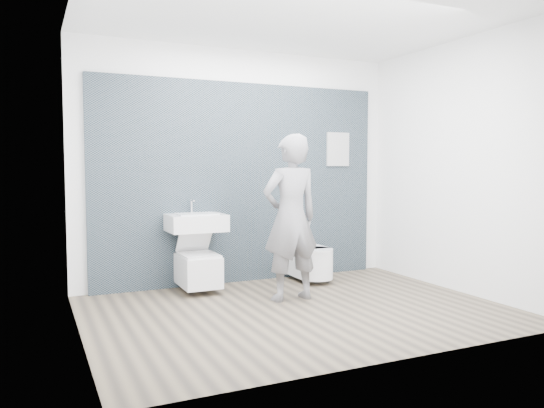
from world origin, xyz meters
name	(u,v)px	position (x,y,z in m)	size (l,w,h in m)	color
ground	(298,310)	(0.00, 0.00, 0.00)	(4.00, 4.00, 0.00)	brown
room_shell	(298,131)	(0.00, 0.00, 1.74)	(4.00, 4.00, 4.00)	white
tile_wall	(242,281)	(0.00, 1.47, 0.00)	(3.60, 0.06, 2.40)	black
washbasin	(196,222)	(-0.66, 1.20, 0.78)	(0.63, 0.47, 0.47)	white
toilet_square	(198,268)	(-0.66, 1.15, 0.27)	(0.40, 0.59, 0.71)	white
toilet_rounded	(311,262)	(0.76, 1.10, 0.24)	(0.40, 0.68, 0.36)	white
info_placard	(337,272)	(1.33, 1.43, 0.00)	(0.33, 0.03, 0.43)	white
visitor	(291,218)	(0.12, 0.39, 0.87)	(0.63, 0.41, 1.73)	gray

